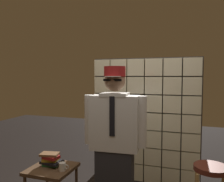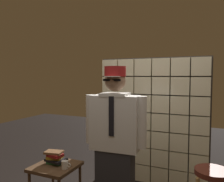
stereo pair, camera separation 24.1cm
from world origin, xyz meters
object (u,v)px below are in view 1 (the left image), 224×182
book_stack (51,159)px  side_table (52,173)px  coffee_mug (63,167)px  standing_person (115,143)px

book_stack → side_table: bearing=-50.0°
coffee_mug → standing_person: bearing=7.9°
coffee_mug → book_stack: bearing=157.5°
standing_person → book_stack: standing_person is taller
standing_person → side_table: 0.91m
standing_person → coffee_mug: size_ratio=14.16×
standing_person → side_table: size_ratio=3.16×
book_stack → coffee_mug: bearing=-22.5°
book_stack → coffee_mug: 0.24m
standing_person → coffee_mug: standing_person is taller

